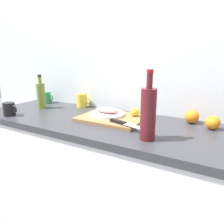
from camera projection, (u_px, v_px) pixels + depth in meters
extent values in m
cube|color=silver|center=(138.00, 63.00, 1.45)|extent=(3.20, 0.05, 2.50)
cube|color=white|center=(116.00, 190.00, 1.39)|extent=(2.00, 0.58, 0.86)
cube|color=#333338|center=(116.00, 126.00, 1.27)|extent=(2.00, 0.60, 0.04)
cube|color=olive|center=(112.00, 118.00, 1.33)|extent=(0.40, 0.31, 0.02)
cylinder|color=white|center=(107.00, 114.00, 1.36)|extent=(0.23, 0.23, 0.01)
ellipsoid|color=tan|center=(107.00, 110.00, 1.35)|extent=(0.17, 0.07, 0.04)
cube|color=silver|center=(138.00, 127.00, 1.09)|extent=(0.18, 0.08, 0.00)
cube|color=black|center=(118.00, 122.00, 1.19)|extent=(0.11, 0.05, 0.02)
sphere|color=yellow|center=(135.00, 112.00, 1.33)|extent=(0.06, 0.06, 0.06)
cylinder|color=olive|center=(41.00, 96.00, 1.61)|extent=(0.06, 0.06, 0.19)
cylinder|color=olive|center=(40.00, 80.00, 1.58)|extent=(0.03, 0.03, 0.05)
cylinder|color=black|center=(39.00, 76.00, 1.57)|extent=(0.03, 0.03, 0.02)
cylinder|color=#59191E|center=(148.00, 115.00, 0.98)|extent=(0.07, 0.07, 0.25)
cylinder|color=#59191E|center=(150.00, 81.00, 0.94)|extent=(0.03, 0.03, 0.07)
cylinder|color=maroon|center=(150.00, 71.00, 0.93)|extent=(0.03, 0.03, 0.02)
cylinder|color=black|center=(9.00, 109.00, 1.42)|extent=(0.08, 0.08, 0.09)
torus|color=black|center=(14.00, 109.00, 1.39)|extent=(0.06, 0.01, 0.06)
cylinder|color=#338C59|center=(46.00, 97.00, 1.81)|extent=(0.09, 0.09, 0.10)
torus|color=#338C59|center=(51.00, 97.00, 1.79)|extent=(0.06, 0.01, 0.06)
cylinder|color=yellow|center=(82.00, 100.00, 1.66)|extent=(0.08, 0.08, 0.11)
torus|color=yellow|center=(87.00, 100.00, 1.64)|extent=(0.06, 0.01, 0.06)
sphere|color=orange|center=(213.00, 122.00, 1.14)|extent=(0.08, 0.08, 0.08)
sphere|color=orange|center=(192.00, 116.00, 1.25)|extent=(0.08, 0.08, 0.08)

